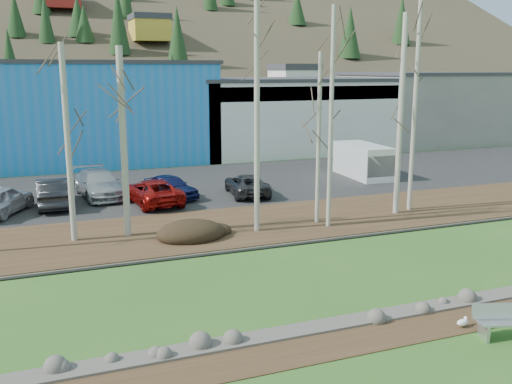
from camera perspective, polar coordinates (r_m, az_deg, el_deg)
name	(u,v)px	position (r m, az deg, el deg)	size (l,w,h in m)	color
ground	(456,362)	(16.73, 19.39, -15.73)	(200.00, 200.00, 0.00)	#2B581B
dirt_strip	(409,329)	(18.18, 15.03, -13.05)	(80.00, 1.80, 0.03)	#382616
near_bank_rocks	(390,316)	(18.92, 13.21, -11.97)	(80.00, 0.80, 0.50)	#47423D
river	(328,273)	(22.15, 7.21, -8.08)	(80.00, 8.00, 0.90)	black
far_bank_rocks	(284,243)	(25.63, 2.86, -5.15)	(80.00, 0.80, 0.46)	#47423D
far_bank	(258,224)	(28.44, 0.25, -3.22)	(80.00, 7.00, 0.15)	#382616
parking_lot	(201,185)	(38.15, -5.51, 0.71)	(80.00, 14.00, 0.14)	black
building_blue	(86,111)	(50.31, -16.67, 7.74)	(20.40, 12.24, 8.30)	blue
building_white	(282,114)	(54.80, 2.63, 7.78)	(18.36, 12.24, 6.80)	silver
building_grey	(422,108)	(62.95, 16.23, 8.11)	(14.28, 12.24, 7.30)	slate
hillside	(95,4)	(96.06, -15.80, 17.67)	(160.00, 72.00, 35.00)	#332C20
bench_intact	(510,321)	(18.43, 24.09, -11.72)	(2.08, 1.18, 1.00)	#AAADAF
seagull	(463,322)	(18.66, 19.97, -12.14)	(0.45, 0.21, 0.33)	gold
dirt_mound	(191,232)	(25.93, -6.55, -3.96)	(3.13, 2.21, 0.61)	black
birch_0	(68,145)	(25.96, -18.30, 4.52)	(0.25, 0.25, 8.59)	beige
birch_2	(124,144)	(26.11, -13.10, 4.74)	(0.30, 0.30, 8.48)	beige
birch_3	(257,120)	(26.10, 0.09, 7.21)	(0.26, 0.26, 10.43)	beige
birch_4	(319,139)	(27.88, 6.28, 5.26)	(0.20, 0.20, 8.31)	beige
birch_5	(331,119)	(27.14, 7.51, 7.20)	(0.20, 0.20, 10.35)	beige
birch_6	(401,116)	(30.45, 14.26, 7.37)	(0.29, 0.29, 10.24)	beige
birch_7	(416,89)	(31.30, 15.69, 9.85)	(0.23, 0.23, 12.89)	beige
car_0	(0,200)	(32.69, -24.21, -0.73)	(1.86, 4.63, 1.58)	silver
car_1	(53,192)	(33.58, -19.67, -0.04)	(1.67, 4.80, 1.58)	black
car_2	(153,191)	(32.79, -10.30, 0.06)	(2.36, 5.11, 1.42)	maroon
car_3	(99,184)	(35.26, -15.43, 0.80)	(2.22, 5.46, 1.59)	#999EA0
car_4	(171,187)	(34.06, -8.55, 0.54)	(1.63, 4.05, 1.38)	#121846
car_5	(247,185)	(34.55, -0.93, 0.75)	(2.11, 4.58, 1.27)	#2B2B2E
van_white	(364,161)	(40.88, 10.79, 3.05)	(2.48, 5.34, 2.29)	white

